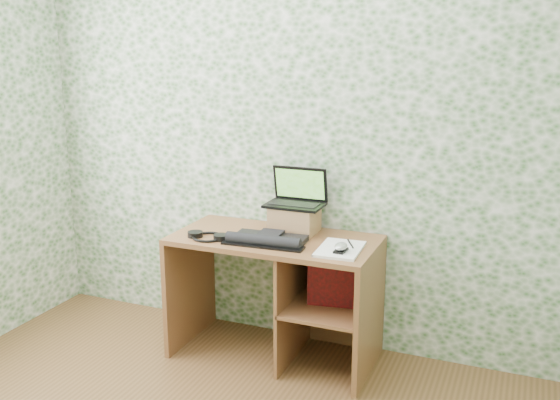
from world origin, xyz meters
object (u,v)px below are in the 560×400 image
at_px(riser, 295,219).
at_px(notepad, 340,249).
at_px(desk, 289,281).
at_px(keyboard, 267,239).
at_px(laptop, 297,196).

relative_size(riser, notepad, 0.82).
relative_size(desk, keyboard, 2.51).
xyz_separation_m(riser, notepad, (0.35, -0.23, -0.07)).
xyz_separation_m(desk, notepad, (0.35, -0.11, 0.28)).
bearing_deg(laptop, riser, -90.26).
relative_size(keyboard, notepad, 1.48).
distance_m(riser, notepad, 0.43).
relative_size(desk, laptop, 3.54).
height_order(desk, keyboard, keyboard).
bearing_deg(keyboard, desk, 58.62).
bearing_deg(notepad, laptop, 140.53).
bearing_deg(notepad, riser, 144.51).
xyz_separation_m(keyboard, notepad, (0.42, 0.03, -0.02)).
bearing_deg(laptop, keyboard, -102.98).
height_order(laptop, notepad, laptop).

